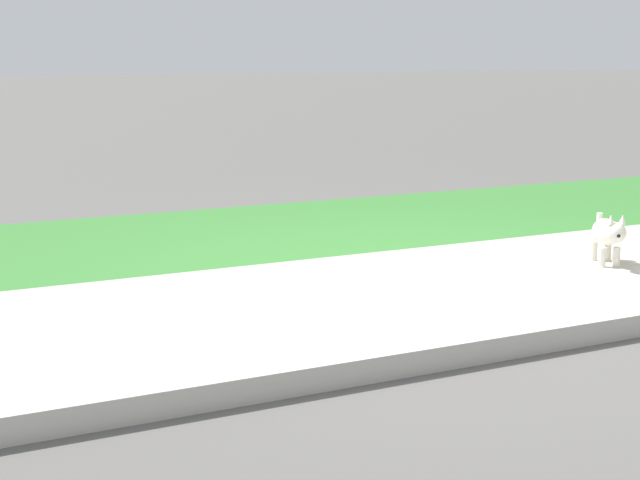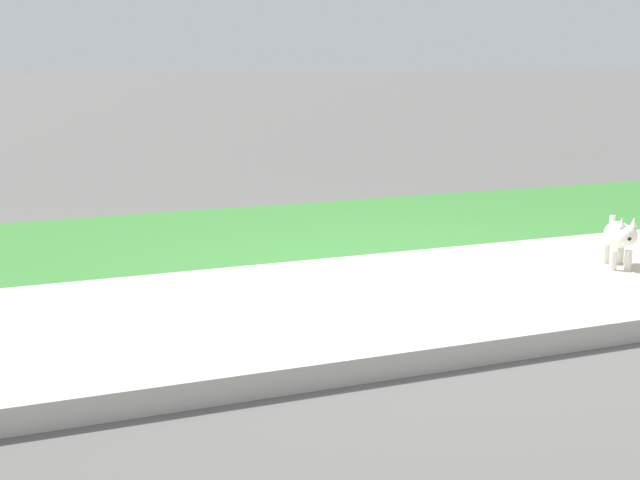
{
  "view_description": "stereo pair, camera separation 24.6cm",
  "coord_description": "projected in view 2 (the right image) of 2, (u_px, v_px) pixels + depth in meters",
  "views": [
    {
      "loc": [
        -2.89,
        -4.54,
        1.44
      ],
      "look_at": [
        -0.79,
        -0.04,
        0.4
      ],
      "focal_mm": 50.0,
      "sensor_mm": 36.0,
      "label": 1
    },
    {
      "loc": [
        -2.66,
        -4.64,
        1.44
      ],
      "look_at": [
        -0.79,
        -0.04,
        0.4
      ],
      "focal_mm": 50.0,
      "sensor_mm": 36.0,
      "label": 2
    }
  ],
  "objects": [
    {
      "name": "ground_plane",
      "position": [
        436.0,
        292.0,
        5.48
      ],
      "size": [
        120.0,
        120.0,
        0.0
      ],
      "primitive_type": "plane",
      "color": "#5B5956"
    },
    {
      "name": "sidewalk_pavement",
      "position": [
        436.0,
        292.0,
        5.48
      ],
      "size": [
        18.0,
        2.16,
        0.01
      ],
      "primitive_type": "cube",
      "color": "#BCB7AD",
      "rests_on": "ground"
    },
    {
      "name": "grass_verge",
      "position": [
        304.0,
        227.0,
        7.52
      ],
      "size": [
        18.0,
        2.34,
        0.01
      ],
      "primitive_type": "cube",
      "color": "#387A33",
      "rests_on": "ground"
    },
    {
      "name": "street_curb",
      "position": [
        552.0,
        338.0,
        4.42
      ],
      "size": [
        18.0,
        0.16,
        0.12
      ],
      "primitive_type": "cube",
      "color": "#BCB7AD",
      "rests_on": "ground"
    },
    {
      "name": "small_white_dog",
      "position": [
        620.0,
        237.0,
        6.02
      ],
      "size": [
        0.3,
        0.42,
        0.39
      ],
      "rotation": [
        0.0,
        0.0,
        4.27
      ],
      "color": "silver",
      "rests_on": "ground"
    }
  ]
}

